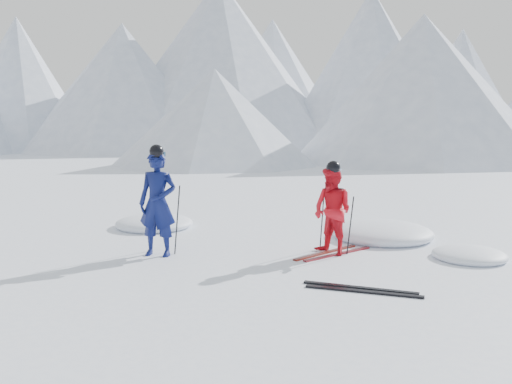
% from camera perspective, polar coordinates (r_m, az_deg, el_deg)
% --- Properties ---
extents(ground, '(160.00, 160.00, 0.00)m').
position_cam_1_polar(ground, '(9.53, 9.52, -7.65)').
color(ground, white).
rests_on(ground, ground).
extents(skier_blue, '(0.81, 0.64, 1.95)m').
position_cam_1_polar(skier_blue, '(10.08, -10.31, -1.20)').
color(skier_blue, '#0C144C').
rests_on(skier_blue, ground).
extents(skier_red, '(0.97, 0.87, 1.64)m').
position_cam_1_polar(skier_red, '(10.14, 8.05, -1.97)').
color(skier_red, red).
rests_on(skier_red, ground).
extents(pole_blue_left, '(0.13, 0.09, 1.29)m').
position_cam_1_polar(pole_blue_left, '(10.43, -11.06, -2.74)').
color(pole_blue_left, black).
rests_on(pole_blue_left, ground).
extents(pole_blue_right, '(0.13, 0.08, 1.29)m').
position_cam_1_polar(pole_blue_right, '(10.18, -8.29, -2.93)').
color(pole_blue_right, black).
rests_on(pole_blue_right, ground).
extents(pole_red_left, '(0.11, 0.09, 1.09)m').
position_cam_1_polar(pole_red_left, '(10.52, 6.96, -3.13)').
color(pole_red_left, black).
rests_on(pole_red_left, ground).
extents(pole_red_right, '(0.11, 0.08, 1.09)m').
position_cam_1_polar(pole_red_right, '(10.23, 9.90, -3.48)').
color(pole_red_right, black).
rests_on(pole_red_right, ground).
extents(ski_worn_left, '(0.66, 1.63, 0.03)m').
position_cam_1_polar(ski_worn_left, '(10.34, 7.35, -6.34)').
color(ski_worn_left, black).
rests_on(ski_worn_left, ground).
extents(ski_worn_right, '(0.76, 1.59, 0.03)m').
position_cam_1_polar(ski_worn_right, '(10.26, 8.61, -6.47)').
color(ski_worn_right, black).
rests_on(ski_worn_right, ground).
extents(ski_loose_a, '(1.70, 0.31, 0.03)m').
position_cam_1_polar(ski_loose_a, '(8.29, 10.87, -9.87)').
color(ski_loose_a, black).
rests_on(ski_loose_a, ground).
extents(ski_loose_b, '(1.69, 0.37, 0.03)m').
position_cam_1_polar(ski_loose_b, '(8.13, 11.23, -10.24)').
color(ski_loose_b, black).
rests_on(ski_loose_b, ground).
extents(snow_lumps, '(10.08, 6.03, 0.48)m').
position_cam_1_polar(snow_lumps, '(11.40, 7.08, -5.12)').
color(snow_lumps, white).
rests_on(snow_lumps, ground).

